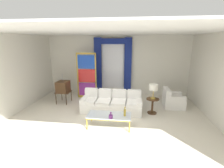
{
  "coord_description": "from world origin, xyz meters",
  "views": [
    {
      "loc": [
        0.83,
        -5.44,
        2.72
      ],
      "look_at": [
        0.01,
        0.9,
        1.05
      ],
      "focal_mm": 26.39,
      "sensor_mm": 36.0,
      "label": 1
    }
  ],
  "objects_px": {
    "couch_white_long": "(112,103)",
    "coffee_table": "(109,116)",
    "armchair_white": "(172,100)",
    "peacock_figurine": "(92,96)",
    "bottle_blue_decanter": "(125,112)",
    "table_lamp_brass": "(154,88)",
    "bottle_crystal_tall": "(111,116)",
    "round_side_table": "(152,105)",
    "stained_glass_divider": "(87,77)",
    "vintage_tv": "(63,87)"
  },
  "relations": [
    {
      "from": "armchair_white",
      "to": "peacock_figurine",
      "type": "distance_m",
      "value": 3.55
    },
    {
      "from": "bottle_crystal_tall",
      "to": "round_side_table",
      "type": "relative_size",
      "value": 0.36
    },
    {
      "from": "stained_glass_divider",
      "to": "round_side_table",
      "type": "bearing_deg",
      "value": -26.18
    },
    {
      "from": "vintage_tv",
      "to": "peacock_figurine",
      "type": "distance_m",
      "value": 1.39
    },
    {
      "from": "coffee_table",
      "to": "round_side_table",
      "type": "distance_m",
      "value": 1.95
    },
    {
      "from": "couch_white_long",
      "to": "coffee_table",
      "type": "distance_m",
      "value": 1.28
    },
    {
      "from": "couch_white_long",
      "to": "coffee_table",
      "type": "bearing_deg",
      "value": -86.51
    },
    {
      "from": "couch_white_long",
      "to": "bottle_blue_decanter",
      "type": "relative_size",
      "value": 7.47
    },
    {
      "from": "bottle_blue_decanter",
      "to": "peacock_figurine",
      "type": "height_order",
      "value": "bottle_blue_decanter"
    },
    {
      "from": "vintage_tv",
      "to": "table_lamp_brass",
      "type": "relative_size",
      "value": 2.36
    },
    {
      "from": "armchair_white",
      "to": "round_side_table",
      "type": "relative_size",
      "value": 1.39
    },
    {
      "from": "armchair_white",
      "to": "round_side_table",
      "type": "distance_m",
      "value": 1.18
    },
    {
      "from": "peacock_figurine",
      "to": "table_lamp_brass",
      "type": "bearing_deg",
      "value": -22.17
    },
    {
      "from": "bottle_crystal_tall",
      "to": "round_side_table",
      "type": "height_order",
      "value": "bottle_crystal_tall"
    },
    {
      "from": "peacock_figurine",
      "to": "round_side_table",
      "type": "xyz_separation_m",
      "value": [
        2.63,
        -1.07,
        0.14
      ]
    },
    {
      "from": "bottle_crystal_tall",
      "to": "peacock_figurine",
      "type": "distance_m",
      "value": 2.82
    },
    {
      "from": "round_side_table",
      "to": "table_lamp_brass",
      "type": "relative_size",
      "value": 1.04
    },
    {
      "from": "coffee_table",
      "to": "bottle_blue_decanter",
      "type": "distance_m",
      "value": 0.53
    },
    {
      "from": "bottle_crystal_tall",
      "to": "peacock_figurine",
      "type": "height_order",
      "value": "bottle_crystal_tall"
    },
    {
      "from": "coffee_table",
      "to": "vintage_tv",
      "type": "bearing_deg",
      "value": 141.11
    },
    {
      "from": "coffee_table",
      "to": "peacock_figurine",
      "type": "height_order",
      "value": "peacock_figurine"
    },
    {
      "from": "bottle_crystal_tall",
      "to": "armchair_white",
      "type": "bearing_deg",
      "value": 43.76
    },
    {
      "from": "stained_glass_divider",
      "to": "peacock_figurine",
      "type": "distance_m",
      "value": 0.99
    },
    {
      "from": "bottle_crystal_tall",
      "to": "stained_glass_divider",
      "type": "distance_m",
      "value": 3.37
    },
    {
      "from": "couch_white_long",
      "to": "round_side_table",
      "type": "distance_m",
      "value": 1.58
    },
    {
      "from": "bottle_blue_decanter",
      "to": "peacock_figurine",
      "type": "distance_m",
      "value": 2.85
    },
    {
      "from": "armchair_white",
      "to": "table_lamp_brass",
      "type": "xyz_separation_m",
      "value": [
        -0.9,
        -0.76,
        0.74
      ]
    },
    {
      "from": "vintage_tv",
      "to": "round_side_table",
      "type": "bearing_deg",
      "value": -9.84
    },
    {
      "from": "couch_white_long",
      "to": "bottle_blue_decanter",
      "type": "distance_m",
      "value": 1.43
    },
    {
      "from": "bottle_crystal_tall",
      "to": "couch_white_long",
      "type": "bearing_deg",
      "value": 96.2
    },
    {
      "from": "bottle_crystal_tall",
      "to": "coffee_table",
      "type": "bearing_deg",
      "value": 110.82
    },
    {
      "from": "coffee_table",
      "to": "bottle_crystal_tall",
      "type": "relative_size",
      "value": 6.66
    },
    {
      "from": "coffee_table",
      "to": "table_lamp_brass",
      "type": "distance_m",
      "value": 2.05
    },
    {
      "from": "coffee_table",
      "to": "stained_glass_divider",
      "type": "height_order",
      "value": "stained_glass_divider"
    },
    {
      "from": "peacock_figurine",
      "to": "couch_white_long",
      "type": "bearing_deg",
      "value": -44.5
    },
    {
      "from": "couch_white_long",
      "to": "peacock_figurine",
      "type": "xyz_separation_m",
      "value": [
        -1.05,
        1.03,
        -0.09
      ]
    },
    {
      "from": "bottle_blue_decanter",
      "to": "table_lamp_brass",
      "type": "height_order",
      "value": "table_lamp_brass"
    },
    {
      "from": "armchair_white",
      "to": "round_side_table",
      "type": "xyz_separation_m",
      "value": [
        -0.9,
        -0.76,
        0.07
      ]
    },
    {
      "from": "bottle_blue_decanter",
      "to": "stained_glass_divider",
      "type": "bearing_deg",
      "value": 126.25
    },
    {
      "from": "vintage_tv",
      "to": "couch_white_long",
      "type": "bearing_deg",
      "value": -15.43
    },
    {
      "from": "bottle_crystal_tall",
      "to": "vintage_tv",
      "type": "distance_m",
      "value": 3.25
    },
    {
      "from": "couch_white_long",
      "to": "table_lamp_brass",
      "type": "distance_m",
      "value": 1.74
    },
    {
      "from": "couch_white_long",
      "to": "table_lamp_brass",
      "type": "xyz_separation_m",
      "value": [
        1.58,
        -0.04,
        0.72
      ]
    },
    {
      "from": "bottle_crystal_tall",
      "to": "vintage_tv",
      "type": "bearing_deg",
      "value": 138.98
    },
    {
      "from": "vintage_tv",
      "to": "peacock_figurine",
      "type": "bearing_deg",
      "value": 18.05
    },
    {
      "from": "bottle_blue_decanter",
      "to": "round_side_table",
      "type": "bearing_deg",
      "value": 51.24
    },
    {
      "from": "table_lamp_brass",
      "to": "couch_white_long",
      "type": "bearing_deg",
      "value": 178.54
    },
    {
      "from": "bottle_blue_decanter",
      "to": "table_lamp_brass",
      "type": "bearing_deg",
      "value": 51.24
    },
    {
      "from": "round_side_table",
      "to": "bottle_blue_decanter",
      "type": "bearing_deg",
      "value": -128.76
    },
    {
      "from": "bottle_crystal_tall",
      "to": "peacock_figurine",
      "type": "xyz_separation_m",
      "value": [
        -1.21,
        2.53,
        -0.26
      ]
    }
  ]
}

